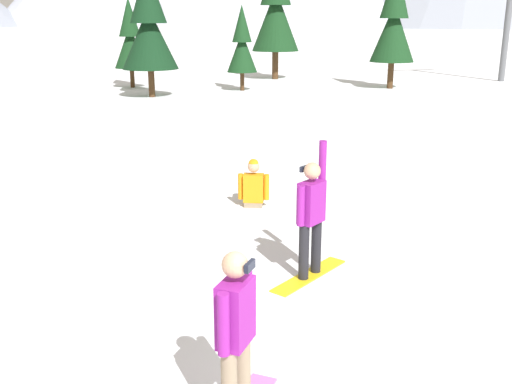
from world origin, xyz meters
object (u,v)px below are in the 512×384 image
Objects in this scene: snowboarder_background at (254,188)px; pine_tree_tall at (130,39)px; snowboarder_midground at (311,216)px; pine_tree_broad at (149,26)px; pine_tree_twin at (394,21)px; pine_tree_slender at (276,8)px; snowboarder_foreground at (236,335)px; pine_tree_leaning at (242,44)px.

snowboarder_background is 21.99m from pine_tree_tall.
snowboarder_background is at bearing 92.23° from snowboarder_midground.
pine_tree_tall is at bearing 96.89° from snowboarder_background.
pine_tree_broad reaches higher than pine_tree_tall.
pine_tree_tall is 13.77m from pine_tree_twin.
pine_tree_slender is (7.57, 7.20, 0.89)m from pine_tree_broad.
pine_tree_slender is at bearing 129.34° from pine_tree_twin.
pine_tree_broad is at bearing -174.48° from pine_tree_twin.
snowboarder_midground reaches higher than snowboarder_foreground.
snowboarder_foreground reaches higher than snowboarder_background.
pine_tree_broad is 12.54m from pine_tree_twin.
pine_tree_slender is at bearing 76.62° from snowboarder_background.
pine_tree_tall is at bearing 102.59° from pine_tree_broad.
pine_tree_slender is at bearing 43.57° from pine_tree_broad.
snowboarder_foreground is at bearing -99.53° from pine_tree_leaning.
snowboarder_foreground is 28.54m from pine_tree_tall.
pine_tree_broad reaches higher than snowboarder_foreground.
snowboarder_foreground is at bearing -89.38° from pine_tree_broad.
snowboarder_midground is 29.15m from pine_tree_slender.
pine_tree_leaning is (2.80, 22.94, 1.38)m from snowboarder_midground.
pine_tree_broad is at bearing 94.93° from snowboarder_midground.
snowboarder_foreground is 6.91m from snowboarder_background.
pine_tree_tall is 0.62× the size of pine_tree_slender.
snowboarder_background is at bearing -98.68° from pine_tree_leaning.
pine_tree_slender is at bearing 78.58° from snowboarder_midground.
pine_tree_slender reaches higher than snowboarder_midground.
pine_tree_slender reaches higher than snowboarder_background.
pine_tree_slender is at bearing 76.93° from snowboarder_foreground.
pine_tree_twin is (10.65, 22.41, 2.48)m from snowboarder_midground.
pine_tree_twin reaches higher than snowboarder_background.
pine_tree_slender reaches higher than pine_tree_tall.
pine_tree_slender reaches higher than pine_tree_twin.
pine_tree_leaning is at bearing 80.47° from snowboarder_foreground.
pine_tree_leaning is (-7.85, 0.53, -1.10)m from pine_tree_twin.
snowboarder_background is at bearing -83.11° from pine_tree_tall.
pine_tree_leaning reaches higher than snowboarder_foreground.
snowboarder_midground is 25.60m from pine_tree_tall.
snowboarder_foreground is 0.86× the size of snowboarder_midground.
pine_tree_leaning is (4.63, 1.74, -0.92)m from pine_tree_broad.
snowboarder_background is 0.42× the size of pine_tree_leaning.
snowboarder_foreground is at bearing -103.07° from pine_tree_slender.
pine_tree_tall is (-2.62, 21.72, 2.21)m from snowboarder_background.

